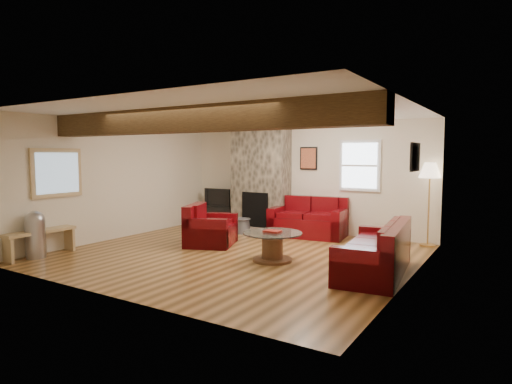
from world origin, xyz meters
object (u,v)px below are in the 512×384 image
Objects in this scene: armchair_red at (211,225)px; tv_cabinet at (219,215)px; coffee_table at (272,247)px; sofa_three at (374,248)px; loveseat at (308,217)px; television at (219,197)px; floor_lamp at (430,175)px.

armchair_red is 2.56m from tv_cabinet.
sofa_three is at bearing 4.50° from coffee_table.
loveseat is at bearing 100.27° from coffee_table.
television is (-4.75, 2.49, 0.31)m from sofa_three.
sofa_three is 3.37m from armchair_red.
sofa_three is at bearing -53.71° from loveseat.
coffee_table is 3.51m from floor_lamp.
armchair_red is at bearing -56.90° from tv_cabinet.
sofa_three is 3.04m from loveseat.
television reaches higher than tv_cabinet.
loveseat is at bearing -55.82° from armchair_red.
floor_lamp reaches higher than tv_cabinet.
armchair_red is at bearing -102.23° from sofa_three.
sofa_three is 1.24× the size of loveseat.
floor_lamp reaches higher than armchair_red.
floor_lamp is at bearing 52.94° from coffee_table.
tv_cabinet is (-2.65, 0.30, -0.19)m from loveseat.
loveseat is 2.67m from tv_cabinet.
loveseat is 0.98× the size of floor_lamp.
floor_lamp is at bearing 0.23° from tv_cabinet.
coffee_table is at bearing -40.55° from tv_cabinet.
armchair_red is at bearing -131.65° from loveseat.
armchair_red is 4.37m from floor_lamp.
television reaches higher than coffee_table.
coffee_table is at bearing -40.55° from television.
sofa_three reaches higher than tv_cabinet.
tv_cabinet is (-4.75, 2.49, -0.15)m from sofa_three.
sofa_three is 5.36m from tv_cabinet.
floor_lamp reaches higher than loveseat.
armchair_red reaches higher than coffee_table.
tv_cabinet is at bearing -179.77° from floor_lamp.
floor_lamp is (3.67, 2.16, 0.99)m from armchair_red.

